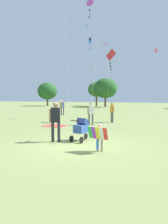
% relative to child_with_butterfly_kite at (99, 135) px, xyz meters
% --- Properties ---
extents(ground_plane, '(120.00, 120.00, 0.00)m').
position_rel_child_with_butterfly_kite_xyz_m(ground_plane, '(-1.13, 0.58, -0.61)').
color(ground_plane, '#849351').
extents(treeline_distant, '(43.58, 6.94, 5.62)m').
position_rel_child_with_butterfly_kite_xyz_m(treeline_distant, '(-2.40, 31.16, 2.77)').
color(treeline_distant, brown).
rests_on(treeline_distant, ground).
extents(child_with_butterfly_kite, '(0.77, 0.43, 1.00)m').
position_rel_child_with_butterfly_kite_xyz_m(child_with_butterfly_kite, '(0.00, 0.00, 0.00)').
color(child_with_butterfly_kite, '#7F705B').
rests_on(child_with_butterfly_kite, ground).
extents(person_adult_flyer, '(0.57, 0.66, 1.83)m').
position_rel_child_with_butterfly_kite_xyz_m(person_adult_flyer, '(-2.21, 0.91, 0.45)').
color(person_adult_flyer, '#232328').
rests_on(person_adult_flyer, ground).
extents(stroller, '(0.67, 1.12, 1.03)m').
position_rel_child_with_butterfly_kite_xyz_m(stroller, '(-1.22, 1.45, -0.00)').
color(stroller, black).
rests_on(stroller, ground).
extents(kite_orange_delta, '(1.78, 3.62, 7.24)m').
position_rel_child_with_butterfly_kite_xyz_m(kite_orange_delta, '(-3.74, 10.81, 6.23)').
color(kite_orange_delta, black).
rests_on(kite_orange_delta, ground).
extents(kite_green_novelty, '(0.95, 1.63, 5.73)m').
position_rel_child_with_butterfly_kite_xyz_m(kite_green_novelty, '(-1.45, 8.82, 4.46)').
color(kite_green_novelty, red).
rests_on(kite_green_novelty, ground).
extents(kite_blue_high, '(1.63, 1.93, 8.33)m').
position_rel_child_with_butterfly_kite_xyz_m(kite_blue_high, '(-2.36, 6.33, 7.35)').
color(kite_blue_high, purple).
rests_on(kite_blue_high, ground).
extents(distant_kites_cluster, '(27.37, 13.57, 9.04)m').
position_rel_child_with_butterfly_kite_xyz_m(distant_kites_cluster, '(-1.51, 22.99, 11.38)').
color(distant_kites_cluster, pink).
extents(person_sitting_far, '(0.36, 0.42, 1.53)m').
position_rel_child_with_butterfly_kite_xyz_m(person_sitting_far, '(-1.20, 8.30, 0.29)').
color(person_sitting_far, '#4C4C51').
rests_on(person_sitting_far, ground).
extents(person_couple_left, '(0.45, 0.36, 1.59)m').
position_rel_child_with_butterfly_kite_xyz_m(person_couple_left, '(-2.32, 6.47, 0.33)').
color(person_couple_left, '#4C4C51').
rests_on(person_couple_left, ground).
extents(person_kid_running, '(0.39, 0.39, 1.58)m').
position_rel_child_with_butterfly_kite_xyz_m(person_kid_running, '(-7.42, 12.69, 0.32)').
color(person_kid_running, '#33384C').
rests_on(person_kid_running, ground).
extents(picnic_blanket, '(1.65, 1.41, 0.02)m').
position_rel_child_with_butterfly_kite_xyz_m(picnic_blanket, '(-4.48, 5.27, -0.60)').
color(picnic_blanket, '#CC3D3D').
rests_on(picnic_blanket, ground).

